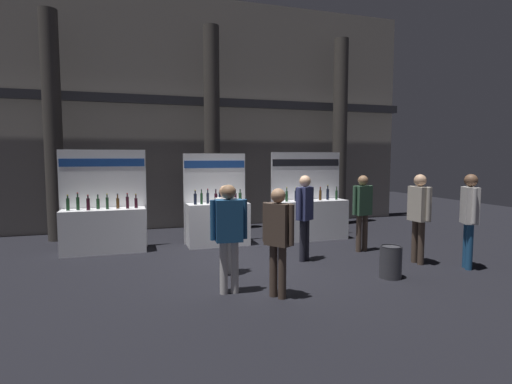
# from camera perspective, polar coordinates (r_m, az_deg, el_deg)

# --- Properties ---
(ground_plane) EXTENTS (26.47, 26.47, 0.00)m
(ground_plane) POSITION_cam_1_polar(r_m,az_deg,el_deg) (8.10, -0.84, -10.27)
(ground_plane) COLOR black
(hall_colonnade) EXTENTS (13.24, 1.36, 6.86)m
(hall_colonnade) POSITION_cam_1_polar(r_m,az_deg,el_deg) (12.35, -7.16, 10.72)
(hall_colonnade) COLOR gray
(hall_colonnade) RESTS_ON ground_plane
(exhibitor_booth_0) EXTENTS (1.88, 0.66, 2.30)m
(exhibitor_booth_0) POSITION_cam_1_polar(r_m,az_deg,el_deg) (9.60, -20.90, -4.57)
(exhibitor_booth_0) COLOR white
(exhibitor_booth_0) RESTS_ON ground_plane
(exhibitor_booth_1) EXTENTS (1.55, 0.66, 2.22)m
(exhibitor_booth_1) POSITION_cam_1_polar(r_m,az_deg,el_deg) (9.74, -5.51, -4.07)
(exhibitor_booth_1) COLOR white
(exhibitor_booth_1) RESTS_ON ground_plane
(exhibitor_booth_2) EXTENTS (1.96, 0.66, 2.26)m
(exhibitor_booth_2) POSITION_cam_1_polar(r_m,az_deg,el_deg) (10.48, 7.77, -3.44)
(exhibitor_booth_2) COLOR white
(exhibitor_booth_2) RESTS_ON ground_plane
(trash_bin) EXTENTS (0.38, 0.38, 0.58)m
(trash_bin) POSITION_cam_1_polar(r_m,az_deg,el_deg) (7.54, 18.70, -9.43)
(trash_bin) COLOR #38383D
(trash_bin) RESTS_ON ground_plane
(visitor_0) EXTENTS (0.55, 0.29, 1.73)m
(visitor_0) POSITION_cam_1_polar(r_m,az_deg,el_deg) (9.29, 14.99, -1.98)
(visitor_0) COLOR #47382D
(visitor_0) RESTS_ON ground_plane
(visitor_1) EXTENTS (0.40, 0.39, 1.63)m
(visitor_1) POSITION_cam_1_polar(r_m,az_deg,el_deg) (7.22, -4.41, -4.37)
(visitor_1) COLOR silver
(visitor_1) RESTS_ON ground_plane
(visitor_2) EXTENTS (0.43, 0.37, 1.77)m
(visitor_2) POSITION_cam_1_polar(r_m,az_deg,el_deg) (8.21, 6.98, -2.65)
(visitor_2) COLOR #23232D
(visitor_2) RESTS_ON ground_plane
(visitor_3) EXTENTS (0.37, 0.48, 1.82)m
(visitor_3) POSITION_cam_1_polar(r_m,az_deg,el_deg) (8.58, 28.22, -2.57)
(visitor_3) COLOR navy
(visitor_3) RESTS_ON ground_plane
(visitor_4) EXTENTS (0.27, 0.56, 1.80)m
(visitor_4) POSITION_cam_1_polar(r_m,az_deg,el_deg) (8.57, 22.30, -2.38)
(visitor_4) COLOR #47382D
(visitor_4) RESTS_ON ground_plane
(visitor_5) EXTENTS (0.39, 0.47, 1.67)m
(visitor_5) POSITION_cam_1_polar(r_m,az_deg,el_deg) (6.04, 3.17, -5.94)
(visitor_5) COLOR #47382D
(visitor_5) RESTS_ON ground_plane
(visitor_6) EXTENTS (0.58, 0.27, 1.71)m
(visitor_6) POSITION_cam_1_polar(r_m,az_deg,el_deg) (6.22, -3.89, -5.23)
(visitor_6) COLOR silver
(visitor_6) RESTS_ON ground_plane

